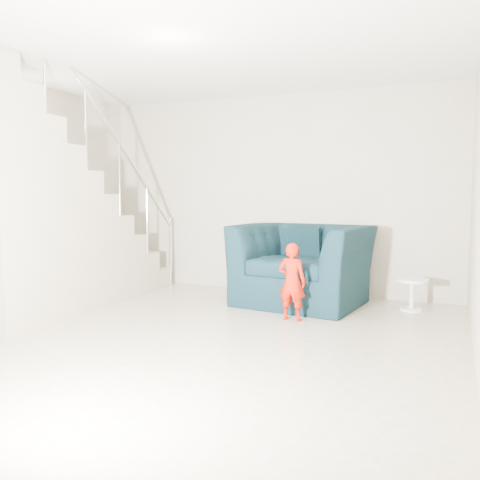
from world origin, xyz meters
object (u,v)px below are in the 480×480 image
(side_table, at_px, (412,289))
(staircase, at_px, (45,230))
(armchair, at_px, (303,264))
(toddler, at_px, (292,282))

(side_table, relative_size, staircase, 0.10)
(side_table, height_order, staircase, staircase)
(armchair, height_order, toddler, armchair)
(armchair, bearing_deg, staircase, -141.34)
(armchair, relative_size, side_table, 3.97)
(side_table, bearing_deg, staircase, -156.80)
(armchair, bearing_deg, side_table, 12.83)
(toddler, height_order, side_table, toddler)
(toddler, distance_m, staircase, 2.87)
(armchair, xyz_separation_m, side_table, (1.28, 0.11, -0.23))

